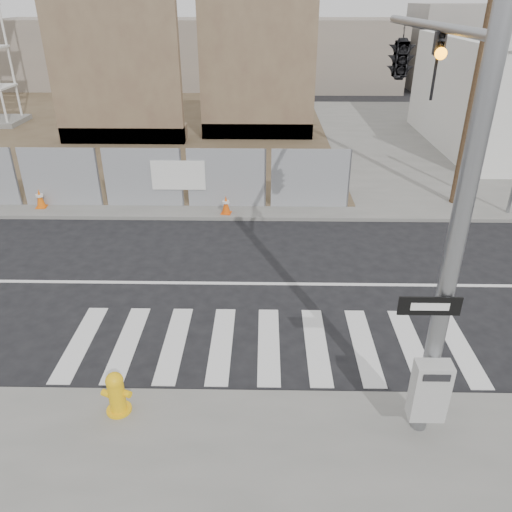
{
  "coord_description": "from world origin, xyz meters",
  "views": [
    {
      "loc": [
        -0.12,
        -10.95,
        6.54
      ],
      "look_at": [
        -0.29,
        -1.14,
        1.4
      ],
      "focal_mm": 35.0,
      "sensor_mm": 36.0,
      "label": 1
    }
  ],
  "objects_px": {
    "signal_pole": "(415,109)",
    "fire_hydrant": "(116,393)",
    "traffic_cone_d": "(226,205)",
    "traffic_cone_c": "(40,198)"
  },
  "relations": [
    {
      "from": "signal_pole",
      "to": "fire_hydrant",
      "type": "xyz_separation_m",
      "value": [
        -5.11,
        -2.5,
        -4.25
      ]
    },
    {
      "from": "signal_pole",
      "to": "traffic_cone_d",
      "type": "bearing_deg",
      "value": 121.25
    },
    {
      "from": "fire_hydrant",
      "to": "traffic_cone_c",
      "type": "distance_m",
      "value": 10.63
    },
    {
      "from": "fire_hydrant",
      "to": "traffic_cone_c",
      "type": "xyz_separation_m",
      "value": [
        -5.11,
        9.32,
        -0.09
      ]
    },
    {
      "from": "traffic_cone_c",
      "to": "fire_hydrant",
      "type": "bearing_deg",
      "value": -61.27
    },
    {
      "from": "fire_hydrant",
      "to": "traffic_cone_c",
      "type": "relative_size",
      "value": 1.25
    },
    {
      "from": "fire_hydrant",
      "to": "traffic_cone_d",
      "type": "xyz_separation_m",
      "value": [
        1.24,
        8.89,
        -0.1
      ]
    },
    {
      "from": "signal_pole",
      "to": "fire_hydrant",
      "type": "height_order",
      "value": "signal_pole"
    },
    {
      "from": "signal_pole",
      "to": "traffic_cone_c",
      "type": "height_order",
      "value": "signal_pole"
    },
    {
      "from": "signal_pole",
      "to": "traffic_cone_c",
      "type": "xyz_separation_m",
      "value": [
        -10.22,
        6.81,
        -4.34
      ]
    }
  ]
}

